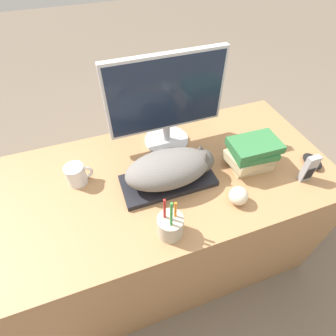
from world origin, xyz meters
name	(u,v)px	position (x,y,z in m)	size (l,w,h in m)	color
ground_plane	(191,309)	(0.00, 0.00, 0.00)	(12.00, 12.00, 0.00)	#6B5B4C
desk	(169,220)	(0.00, 0.37, 0.37)	(1.48, 0.74, 0.75)	#9E7047
keyboard	(168,181)	(-0.02, 0.33, 0.76)	(0.40, 0.18, 0.02)	black
cat	(172,168)	(0.00, 0.33, 0.83)	(0.38, 0.20, 0.13)	#66605B
monitor	(166,99)	(0.06, 0.58, 0.99)	(0.53, 0.22, 0.44)	#B7B7BC
computer_mouse	(312,161)	(0.64, 0.21, 0.77)	(0.06, 0.10, 0.04)	black
coffee_mug	(77,175)	(-0.38, 0.46, 0.79)	(0.11, 0.08, 0.09)	silver
pen_cup	(170,226)	(-0.09, 0.10, 0.80)	(0.09, 0.09, 0.21)	#B2A893
baseball	(238,196)	(0.21, 0.14, 0.79)	(0.08, 0.08, 0.08)	beige
phone	(309,169)	(0.55, 0.15, 0.81)	(0.05, 0.03, 0.13)	#99999E
book_stack	(252,154)	(0.36, 0.30, 0.82)	(0.22, 0.17, 0.14)	#C6B284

